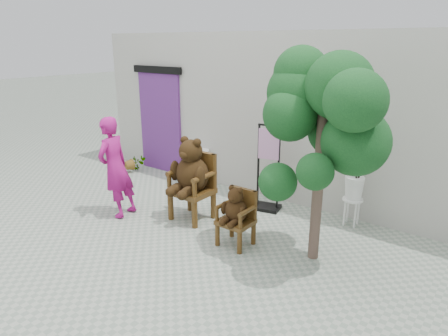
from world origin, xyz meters
name	(u,v)px	position (x,y,z in m)	size (l,w,h in m)	color
ground_plane	(182,255)	(0.00, 0.00, 0.00)	(60.00, 60.00, 0.00)	gray
back_wall	(293,116)	(0.00, 3.10, 1.50)	(9.00, 1.00, 3.00)	#B3B1A8
doorway	(160,120)	(-3.00, 2.58, 1.16)	(1.40, 0.11, 2.33)	#5C2674
chair_big	(192,174)	(-0.68, 1.01, 0.78)	(0.67, 0.73, 1.39)	#3E260D
chair_small	(236,211)	(0.42, 0.71, 0.52)	(0.47, 0.48, 0.90)	#3E260D
person	(115,168)	(-1.80, 0.37, 0.83)	(0.61, 0.40, 1.67)	#9F136E
cafe_table	(195,163)	(-1.81, 2.35, 0.44)	(0.60, 0.60, 0.70)	white
display_stand	(268,178)	(0.10, 2.08, 0.58)	(0.52, 0.44, 1.51)	black
stool_bucket	(354,187)	(1.51, 2.35, 0.64)	(0.32, 0.32, 1.45)	white
tree	(322,111)	(1.48, 0.99, 2.02)	(1.63, 1.42, 2.79)	#47342B
potted_plant	(134,163)	(-3.40, 2.08, 0.22)	(0.39, 0.34, 0.43)	black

